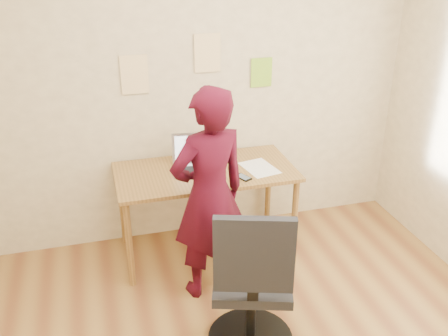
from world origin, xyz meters
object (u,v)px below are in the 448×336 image
object	(u,v)px
laptop	(195,162)
person	(209,196)
phone	(243,177)
office_chair	(252,292)
desk	(205,180)

from	to	relation	value
laptop	person	world-z (taller)	person
phone	office_chair	xyz separation A→B (m)	(-0.24, -0.95, -0.29)
laptop	office_chair	world-z (taller)	office_chair
phone	person	distance (m)	0.44
desk	phone	size ratio (longest dim) A/B	9.42
office_chair	person	world-z (taller)	person
laptop	office_chair	bearing A→B (deg)	-77.51
phone	person	size ratio (longest dim) A/B	0.09
desk	office_chair	distance (m)	1.18
laptop	office_chair	distance (m)	1.26
desk	laptop	size ratio (longest dim) A/B	3.58
desk	person	size ratio (longest dim) A/B	0.89
desk	office_chair	xyz separation A→B (m)	(0.01, -1.16, -0.20)
desk	office_chair	world-z (taller)	office_chair
desk	office_chair	size ratio (longest dim) A/B	1.31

